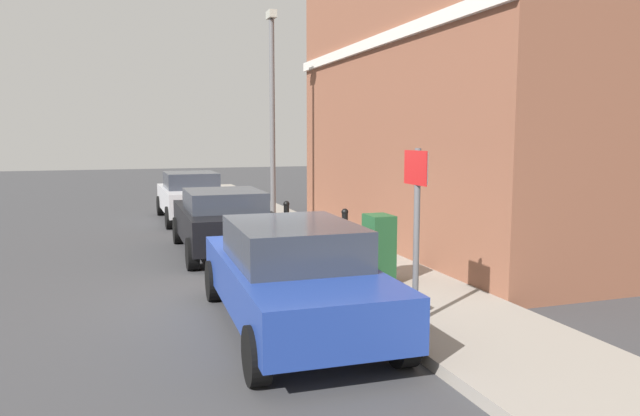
{
  "coord_description": "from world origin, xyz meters",
  "views": [
    {
      "loc": [
        -2.24,
        -9.3,
        2.6
      ],
      "look_at": [
        1.47,
        1.66,
        1.2
      ],
      "focal_mm": 33.43,
      "sensor_mm": 36.0,
      "label": 1
    }
  ],
  "objects_px": {
    "bollard_near_cabinet": "(345,233)",
    "street_sign": "(416,209)",
    "car_black": "(223,220)",
    "utility_cabinet": "(379,251)",
    "car_blue": "(292,274)",
    "bollard_far_kerb": "(287,223)",
    "lamppost": "(272,110)",
    "car_silver": "(191,196)"
  },
  "relations": [
    {
      "from": "bollard_far_kerb",
      "to": "street_sign",
      "type": "relative_size",
      "value": 0.45
    },
    {
      "from": "bollard_far_kerb",
      "to": "street_sign",
      "type": "height_order",
      "value": "street_sign"
    },
    {
      "from": "street_sign",
      "to": "lamppost",
      "type": "bearing_deg",
      "value": 87.81
    },
    {
      "from": "car_black",
      "to": "bollard_near_cabinet",
      "type": "relative_size",
      "value": 4.01
    },
    {
      "from": "lamppost",
      "to": "bollard_far_kerb",
      "type": "bearing_deg",
      "value": -98.93
    },
    {
      "from": "bollard_near_cabinet",
      "to": "street_sign",
      "type": "relative_size",
      "value": 0.45
    },
    {
      "from": "bollard_far_kerb",
      "to": "lamppost",
      "type": "relative_size",
      "value": 0.18
    },
    {
      "from": "car_blue",
      "to": "street_sign",
      "type": "relative_size",
      "value": 1.97
    },
    {
      "from": "bollard_near_cabinet",
      "to": "bollard_far_kerb",
      "type": "height_order",
      "value": "same"
    },
    {
      "from": "car_silver",
      "to": "bollard_far_kerb",
      "type": "relative_size",
      "value": 4.06
    },
    {
      "from": "car_blue",
      "to": "bollard_far_kerb",
      "type": "distance_m",
      "value": 5.13
    },
    {
      "from": "bollard_far_kerb",
      "to": "car_blue",
      "type": "bearing_deg",
      "value": -104.61
    },
    {
      "from": "car_black",
      "to": "bollard_far_kerb",
      "type": "bearing_deg",
      "value": -112.79
    },
    {
      "from": "car_black",
      "to": "car_silver",
      "type": "bearing_deg",
      "value": 1.04
    },
    {
      "from": "utility_cabinet",
      "to": "bollard_far_kerb",
      "type": "distance_m",
      "value": 3.61
    },
    {
      "from": "car_black",
      "to": "bollard_far_kerb",
      "type": "relative_size",
      "value": 4.01
    },
    {
      "from": "utility_cabinet",
      "to": "lamppost",
      "type": "relative_size",
      "value": 0.2
    },
    {
      "from": "utility_cabinet",
      "to": "car_silver",
      "type": "bearing_deg",
      "value": 101.68
    },
    {
      "from": "utility_cabinet",
      "to": "bollard_near_cabinet",
      "type": "xyz_separation_m",
      "value": [
        0.1,
        1.84,
        0.02
      ]
    },
    {
      "from": "car_blue",
      "to": "car_black",
      "type": "bearing_deg",
      "value": 1.31
    },
    {
      "from": "car_silver",
      "to": "bollard_near_cabinet",
      "type": "distance_m",
      "value": 8.06
    },
    {
      "from": "bollard_near_cabinet",
      "to": "bollard_far_kerb",
      "type": "xyz_separation_m",
      "value": [
        -0.72,
        1.71,
        0.0
      ]
    },
    {
      "from": "car_black",
      "to": "utility_cabinet",
      "type": "distance_m",
      "value": 4.53
    },
    {
      "from": "car_blue",
      "to": "car_silver",
      "type": "bearing_deg",
      "value": 1.63
    },
    {
      "from": "bollard_far_kerb",
      "to": "lamppost",
      "type": "bearing_deg",
      "value": 81.07
    },
    {
      "from": "car_blue",
      "to": "car_black",
      "type": "xyz_separation_m",
      "value": [
        -0.01,
        5.52,
        -0.0
      ]
    },
    {
      "from": "bollard_near_cabinet",
      "to": "street_sign",
      "type": "xyz_separation_m",
      "value": [
        -0.56,
        -4.01,
        0.96
      ]
    },
    {
      "from": "bollard_far_kerb",
      "to": "lamppost",
      "type": "height_order",
      "value": "lamppost"
    },
    {
      "from": "utility_cabinet",
      "to": "bollard_near_cabinet",
      "type": "bearing_deg",
      "value": 86.9
    },
    {
      "from": "bollard_near_cabinet",
      "to": "car_silver",
      "type": "bearing_deg",
      "value": 105.04
    },
    {
      "from": "car_silver",
      "to": "utility_cabinet",
      "type": "distance_m",
      "value": 9.83
    },
    {
      "from": "bollard_far_kerb",
      "to": "utility_cabinet",
      "type": "bearing_deg",
      "value": -80.12
    },
    {
      "from": "bollard_near_cabinet",
      "to": "bollard_far_kerb",
      "type": "distance_m",
      "value": 1.85
    },
    {
      "from": "car_black",
      "to": "bollard_far_kerb",
      "type": "distance_m",
      "value": 1.42
    },
    {
      "from": "car_black",
      "to": "car_silver",
      "type": "relative_size",
      "value": 0.99
    },
    {
      "from": "car_silver",
      "to": "lamppost",
      "type": "bearing_deg",
      "value": -148.29
    },
    {
      "from": "bollard_far_kerb",
      "to": "car_black",
      "type": "bearing_deg",
      "value": 156.9
    },
    {
      "from": "car_black",
      "to": "bollard_near_cabinet",
      "type": "height_order",
      "value": "car_black"
    },
    {
      "from": "car_silver",
      "to": "lamppost",
      "type": "distance_m",
      "value": 4.3
    },
    {
      "from": "car_black",
      "to": "utility_cabinet",
      "type": "relative_size",
      "value": 3.63
    },
    {
      "from": "street_sign",
      "to": "lamppost",
      "type": "distance_m",
      "value": 9.02
    },
    {
      "from": "car_blue",
      "to": "bollard_near_cabinet",
      "type": "bearing_deg",
      "value": -30.51
    }
  ]
}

